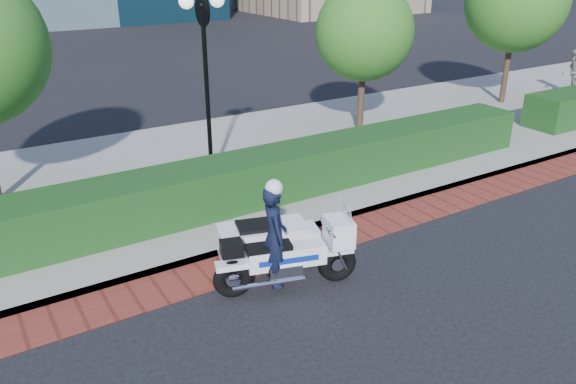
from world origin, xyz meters
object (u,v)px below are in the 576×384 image
police_motorcycle (275,243)px  lamppost (205,60)px  tree_c (364,32)px  tree_d (517,1)px  pedestrian (573,73)px

police_motorcycle → lamppost: bearing=95.3°
tree_c → police_motorcycle: bearing=-138.1°
lamppost → tree_d: bearing=6.2°
tree_c → tree_d: bearing=0.0°
tree_c → pedestrian: bearing=-4.3°
lamppost → tree_c: tree_c is taller
lamppost → police_motorcycle: size_ratio=1.76×
tree_c → pedestrian: 9.66m
lamppost → tree_c: bearing=13.3°
tree_c → lamppost: bearing=-166.7°
tree_c → pedestrian: (9.42, -0.71, -2.03)m
lamppost → tree_d: tree_d is taller
tree_c → pedestrian: size_ratio=2.48×
tree_c → tree_d: size_ratio=0.83×
tree_d → police_motorcycle: (-12.85, -5.70, -2.93)m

